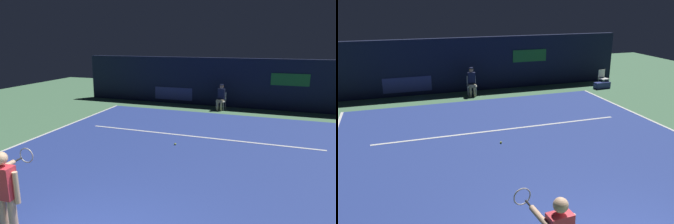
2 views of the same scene
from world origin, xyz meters
TOP-DOWN VIEW (x-y plane):
  - ground_plane at (0.00, 5.03)m, footprint 32.84×32.84m
  - court_surface at (0.00, 5.03)m, footprint 11.13×12.05m
  - line_sideline_right at (-5.52, 5.03)m, footprint 0.10×12.05m
  - line_service at (0.00, 7.14)m, footprint 8.68×0.10m
  - back_wall at (-0.00, 12.97)m, footprint 16.23×0.33m
  - tennis_player at (-1.48, 0.11)m, footprint 0.68×0.93m
  - line_judge_on_chair at (0.02, 11.96)m, footprint 0.48×0.56m
  - tennis_ball at (-0.46, 6.01)m, footprint 0.07×0.07m

SIDE VIEW (x-z plane):
  - ground_plane at x=0.00m, z-range 0.00..0.00m
  - court_surface at x=0.00m, z-range 0.00..0.01m
  - line_sideline_right at x=-5.52m, z-range 0.01..0.02m
  - line_service at x=0.00m, z-range 0.01..0.02m
  - tennis_ball at x=-0.46m, z-range 0.01..0.08m
  - line_judge_on_chair at x=0.02m, z-range 0.03..1.35m
  - tennis_player at x=-1.48m, z-range 0.12..1.85m
  - back_wall at x=0.00m, z-range 0.00..2.60m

